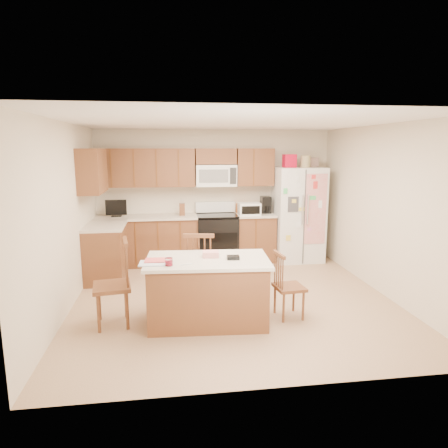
{
  "coord_description": "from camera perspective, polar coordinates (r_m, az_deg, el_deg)",
  "views": [
    {
      "loc": [
        -0.89,
        -5.45,
        2.15
      ],
      "look_at": [
        -0.08,
        0.35,
        1.04
      ],
      "focal_mm": 32.0,
      "sensor_mm": 36.0,
      "label": 1
    }
  ],
  "objects": [
    {
      "name": "ground",
      "position": [
        5.93,
        1.27,
        -10.53
      ],
      "size": [
        4.5,
        4.5,
        0.0
      ],
      "primitive_type": "plane",
      "color": "#926F4F",
      "rests_on": "ground"
    },
    {
      "name": "room_shell",
      "position": [
        5.57,
        1.33,
        3.41
      ],
      "size": [
        4.6,
        4.6,
        2.52
      ],
      "color": "beige",
      "rests_on": "ground"
    },
    {
      "name": "cabinetry",
      "position": [
        7.35,
        -8.54,
        0.95
      ],
      "size": [
        3.36,
        1.56,
        2.15
      ],
      "color": "brown",
      "rests_on": "ground"
    },
    {
      "name": "stove",
      "position": [
        7.63,
        -1.04,
        -1.95
      ],
      "size": [
        0.76,
        0.65,
        1.13
      ],
      "color": "black",
      "rests_on": "ground"
    },
    {
      "name": "refrigerator",
      "position": [
        7.82,
        10.51,
        1.53
      ],
      "size": [
        0.9,
        0.79,
        2.04
      ],
      "color": "white",
      "rests_on": "ground"
    },
    {
      "name": "island",
      "position": [
        5.03,
        -2.36,
        -9.43
      ],
      "size": [
        1.6,
        0.98,
        0.91
      ],
      "color": "brown",
      "rests_on": "ground"
    },
    {
      "name": "windsor_chair_left",
      "position": [
        5.11,
        -15.43,
        -8.47
      ],
      "size": [
        0.5,
        0.52,
        1.07
      ],
      "color": "brown",
      "rests_on": "ground"
    },
    {
      "name": "windsor_chair_back",
      "position": [
        5.64,
        -3.46,
        -6.45
      ],
      "size": [
        0.5,
        0.48,
        1.02
      ],
      "color": "brown",
      "rests_on": "ground"
    },
    {
      "name": "windsor_chair_right",
      "position": [
        5.24,
        9.07,
        -8.84
      ],
      "size": [
        0.39,
        0.41,
        0.86
      ],
      "color": "brown",
      "rests_on": "ground"
    }
  ]
}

